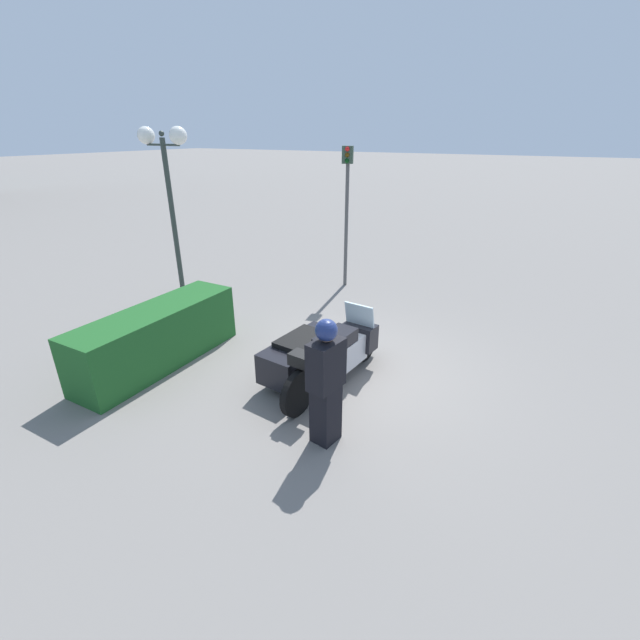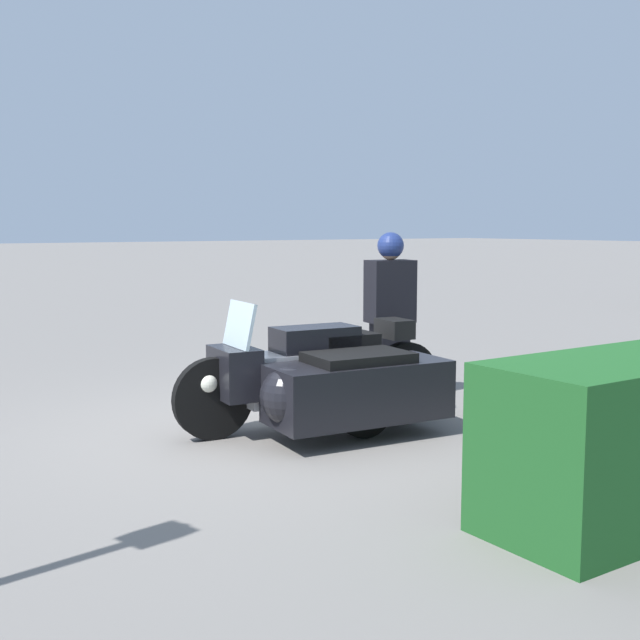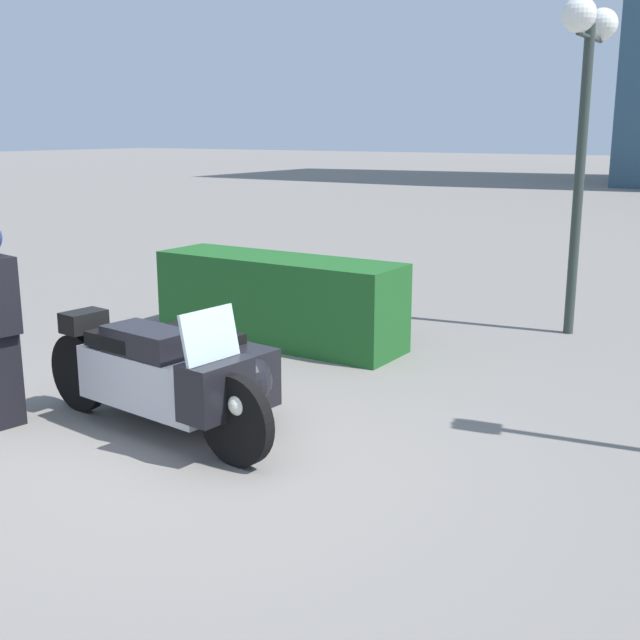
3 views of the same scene
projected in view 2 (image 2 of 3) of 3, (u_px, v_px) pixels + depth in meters
ground_plane at (260, 431)px, 7.16m from camera, size 160.00×160.00×0.00m
police_motorcycle at (329, 381)px, 7.01m from camera, size 2.68×1.36×1.18m
officer_rider at (390, 312)px, 8.38m from camera, size 0.52×0.37×1.76m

